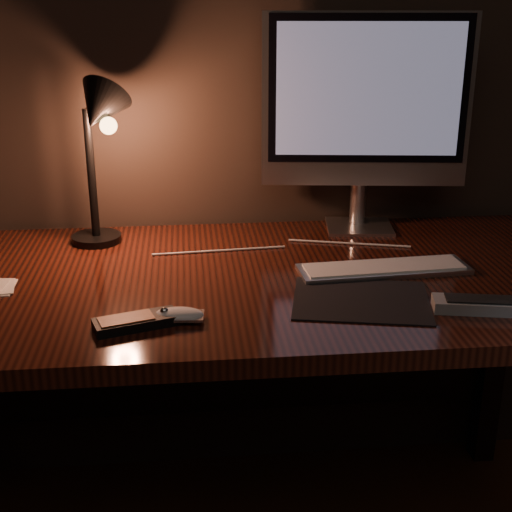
{
  "coord_description": "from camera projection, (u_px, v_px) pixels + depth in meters",
  "views": [
    {
      "loc": [
        -0.11,
        0.43,
        1.32
      ],
      "look_at": [
        0.02,
        1.73,
        0.84
      ],
      "focal_mm": 50.0,
      "sensor_mm": 36.0,
      "label": 1
    }
  ],
  "objects": [
    {
      "name": "tv_remote",
      "position": [
        493.0,
        305.0,
        1.36
      ],
      "size": [
        0.23,
        0.1,
        0.03
      ],
      "rotation": [
        0.0,
        0.0,
        -0.2
      ],
      "color": "gray",
      "rests_on": "desk"
    },
    {
      "name": "desk_lamp",
      "position": [
        98.0,
        133.0,
        1.63
      ],
      "size": [
        0.19,
        0.21,
        0.41
      ],
      "rotation": [
        0.0,
        0.0,
        -0.07
      ],
      "color": "black",
      "rests_on": "desk"
    },
    {
      "name": "mouse",
      "position": [
        179.0,
        317.0,
        1.32
      ],
      "size": [
        0.1,
        0.06,
        0.02
      ],
      "primitive_type": "ellipsoid",
      "rotation": [
        0.0,
        0.0,
        -0.08
      ],
      "color": "white",
      "rests_on": "desk"
    },
    {
      "name": "cable",
      "position": [
        286.0,
        249.0,
        1.7
      ],
      "size": [
        0.61,
        0.09,
        0.01
      ],
      "primitive_type": "cylinder",
      "rotation": [
        0.0,
        1.57,
        -0.13
      ],
      "color": "white",
      "rests_on": "desk"
    },
    {
      "name": "keyboard",
      "position": [
        384.0,
        268.0,
        1.56
      ],
      "size": [
        0.38,
        0.13,
        0.01
      ],
      "primitive_type": "cube",
      "rotation": [
        0.0,
        0.0,
        0.07
      ],
      "color": "silver",
      "rests_on": "desk"
    },
    {
      "name": "mousepad",
      "position": [
        361.0,
        300.0,
        1.41
      ],
      "size": [
        0.3,
        0.26,
        0.0
      ],
      "primitive_type": "cube",
      "rotation": [
        0.0,
        0.0,
        -0.21
      ],
      "color": "black",
      "rests_on": "desk"
    },
    {
      "name": "monitor",
      "position": [
        366.0,
        105.0,
        1.74
      ],
      "size": [
        0.51,
        0.17,
        0.54
      ],
      "rotation": [
        0.0,
        0.0,
        -0.12
      ],
      "color": "silver",
      "rests_on": "desk"
    },
    {
      "name": "media_remote",
      "position": [
        136.0,
        321.0,
        1.3
      ],
      "size": [
        0.16,
        0.1,
        0.03
      ],
      "rotation": [
        0.0,
        0.0,
        0.31
      ],
      "color": "black",
      "rests_on": "desk"
    },
    {
      "name": "desk",
      "position": [
        240.0,
        316.0,
        1.65
      ],
      "size": [
        1.6,
        0.75,
        0.75
      ],
      "color": "#3A150D",
      "rests_on": "ground"
    }
  ]
}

